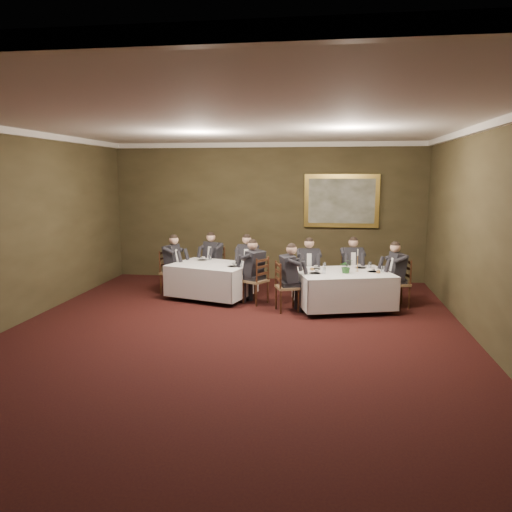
% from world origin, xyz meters
% --- Properties ---
extents(ground, '(10.00, 10.00, 0.00)m').
position_xyz_m(ground, '(0.00, 0.00, 0.00)').
color(ground, black).
rests_on(ground, ground).
extents(ceiling, '(8.00, 10.00, 0.10)m').
position_xyz_m(ceiling, '(0.00, 0.00, 3.50)').
color(ceiling, silver).
rests_on(ceiling, back_wall).
extents(back_wall, '(8.00, 0.10, 3.50)m').
position_xyz_m(back_wall, '(0.00, 5.00, 1.75)').
color(back_wall, '#342E1A').
rests_on(back_wall, ground).
extents(front_wall, '(8.00, 0.10, 3.50)m').
position_xyz_m(front_wall, '(0.00, -5.00, 1.75)').
color(front_wall, '#342E1A').
rests_on(front_wall, ground).
extents(left_wall, '(0.10, 10.00, 3.50)m').
position_xyz_m(left_wall, '(-4.00, 0.00, 1.75)').
color(left_wall, '#342E1A').
rests_on(left_wall, ground).
extents(right_wall, '(0.10, 10.00, 3.50)m').
position_xyz_m(right_wall, '(4.00, 0.00, 1.75)').
color(right_wall, '#342E1A').
rests_on(right_wall, ground).
extents(crown_molding, '(8.00, 10.00, 0.12)m').
position_xyz_m(crown_molding, '(0.00, 0.00, 3.44)').
color(crown_molding, white).
rests_on(crown_molding, back_wall).
extents(table_main, '(2.15, 1.85, 0.67)m').
position_xyz_m(table_main, '(1.88, 2.22, 0.45)').
color(table_main, '#321A0E').
rests_on(table_main, ground).
extents(table_second, '(2.01, 1.74, 0.67)m').
position_xyz_m(table_second, '(-0.95, 2.73, 0.45)').
color(table_second, '#321A0E').
rests_on(table_second, ground).
extents(chair_main_backleft, '(0.49, 0.48, 1.00)m').
position_xyz_m(chair_main_backleft, '(1.15, 2.99, 0.28)').
color(chair_main_backleft, olive).
rests_on(chair_main_backleft, ground).
extents(diner_main_backleft, '(0.46, 0.53, 1.35)m').
position_xyz_m(diner_main_backleft, '(1.15, 2.98, 0.51)').
color(diner_main_backleft, black).
rests_on(diner_main_backleft, chair_main_backleft).
extents(chair_main_backright, '(0.49, 0.47, 1.00)m').
position_xyz_m(chair_main_backright, '(2.10, 3.26, 0.28)').
color(chair_main_backright, olive).
rests_on(chair_main_backright, ground).
extents(diner_main_backright, '(0.45, 0.52, 1.35)m').
position_xyz_m(diner_main_backright, '(2.10, 3.25, 0.51)').
color(diner_main_backright, black).
rests_on(diner_main_backright, chair_main_backright).
extents(chair_main_endleft, '(0.54, 0.56, 1.00)m').
position_xyz_m(chair_main_endleft, '(0.76, 1.90, 0.28)').
color(chair_main_endleft, olive).
rests_on(chair_main_endleft, ground).
extents(diner_main_endleft, '(0.59, 0.54, 1.35)m').
position_xyz_m(diner_main_endleft, '(0.77, 1.90, 0.51)').
color(diner_main_endleft, black).
rests_on(diner_main_endleft, chair_main_endleft).
extents(chair_main_endright, '(0.52, 0.53, 1.00)m').
position_xyz_m(chair_main_endright, '(3.00, 2.54, 0.28)').
color(chair_main_endright, olive).
rests_on(chair_main_endright, ground).
extents(diner_main_endright, '(0.57, 0.51, 1.35)m').
position_xyz_m(diner_main_endright, '(2.99, 2.54, 0.51)').
color(diner_main_endright, black).
rests_on(diner_main_endright, chair_main_endright).
extents(chair_sec_backleft, '(0.58, 0.57, 1.00)m').
position_xyz_m(chair_sec_backleft, '(-1.13, 3.70, 0.28)').
color(chair_sec_backleft, olive).
rests_on(chair_sec_backleft, ground).
extents(diner_sec_backleft, '(0.57, 0.61, 1.35)m').
position_xyz_m(diner_sec_backleft, '(-1.13, 3.69, 0.51)').
color(diner_sec_backleft, black).
rests_on(diner_sec_backleft, chair_sec_backleft).
extents(chair_sec_backright, '(0.47, 0.46, 1.00)m').
position_xyz_m(chair_sec_backright, '(-0.26, 3.43, 0.28)').
color(chair_sec_backright, olive).
rests_on(chair_sec_backright, ground).
extents(diner_sec_backright, '(0.45, 0.51, 1.35)m').
position_xyz_m(diner_sec_backright, '(-0.26, 3.42, 0.51)').
color(diner_sec_backright, black).
rests_on(diner_sec_backright, chair_sec_backright).
extents(chair_sec_endright, '(0.59, 0.60, 1.00)m').
position_xyz_m(chair_sec_endright, '(0.07, 2.41, 0.28)').
color(chair_sec_endright, olive).
rests_on(chair_sec_endright, ground).
extents(diner_sec_endright, '(0.62, 0.59, 1.35)m').
position_xyz_m(diner_sec_endright, '(0.06, 2.42, 0.51)').
color(diner_sec_endright, black).
rests_on(diner_sec_endright, chair_sec_endright).
extents(chair_sec_endleft, '(0.49, 0.50, 1.00)m').
position_xyz_m(chair_sec_endleft, '(-1.98, 3.05, 0.28)').
color(chair_sec_endleft, olive).
rests_on(chair_sec_endleft, ground).
extents(diner_sec_endleft, '(0.54, 0.47, 1.35)m').
position_xyz_m(diner_sec_endleft, '(-1.97, 3.05, 0.51)').
color(diner_sec_endleft, black).
rests_on(diner_sec_endleft, chair_sec_endleft).
extents(centerpiece, '(0.30, 0.27, 0.29)m').
position_xyz_m(centerpiece, '(1.93, 2.10, 0.91)').
color(centerpiece, '#2D5926').
rests_on(centerpiece, table_main).
extents(candlestick, '(0.07, 0.07, 0.47)m').
position_xyz_m(candlestick, '(2.16, 2.32, 0.94)').
color(candlestick, '#A67932').
rests_on(candlestick, table_main).
extents(place_setting_table_main, '(0.33, 0.31, 0.14)m').
position_xyz_m(place_setting_table_main, '(1.35, 2.48, 0.80)').
color(place_setting_table_main, white).
rests_on(place_setting_table_main, table_main).
extents(place_setting_table_second, '(0.33, 0.31, 0.14)m').
position_xyz_m(place_setting_table_second, '(-1.23, 3.23, 0.80)').
color(place_setting_table_second, white).
rests_on(place_setting_table_second, table_second).
extents(painting, '(1.85, 0.09, 1.33)m').
position_xyz_m(painting, '(1.88, 4.94, 2.05)').
color(painting, '#E9C655').
rests_on(painting, back_wall).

